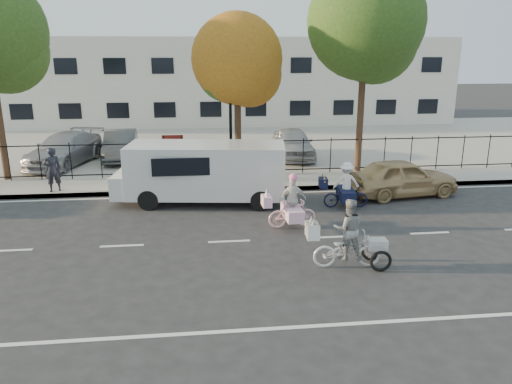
{
  "coord_description": "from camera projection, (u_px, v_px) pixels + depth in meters",
  "views": [
    {
      "loc": [
        -0.72,
        -13.29,
        5.34
      ],
      "look_at": [
        0.91,
        1.2,
        1.1
      ],
      "focal_mm": 35.0,
      "sensor_mm": 36.0,
      "label": 1
    }
  ],
  "objects": [
    {
      "name": "sidewalk",
      "position": [
        220.0,
        183.0,
        20.05
      ],
      "size": [
        60.0,
        2.2,
        0.15
      ],
      "primitive_type": "cube",
      "color": "#A8A399",
      "rests_on": "ground"
    },
    {
      "name": "ground",
      "position": [
        229.0,
        242.0,
        14.25
      ],
      "size": [
        120.0,
        120.0,
        0.0
      ],
      "primitive_type": "plane",
      "color": "#333334"
    },
    {
      "name": "street_sign",
      "position": [
        173.0,
        148.0,
        20.15
      ],
      "size": [
        0.85,
        0.06,
        1.8
      ],
      "color": "black",
      "rests_on": "sidewalk"
    },
    {
      "name": "gold_sedan",
      "position": [
        402.0,
        178.0,
        18.47
      ],
      "size": [
        4.31,
        2.26,
        1.4
      ],
      "primitive_type": "imported",
      "rotation": [
        0.0,
        0.0,
        1.72
      ],
      "color": "tan",
      "rests_on": "ground"
    },
    {
      "name": "tree_mid",
      "position": [
        241.0,
        64.0,
        20.06
      ],
      "size": [
        3.68,
        3.67,
        6.73
      ],
      "color": "#442D1D",
      "rests_on": "ground"
    },
    {
      "name": "unicorn_bike",
      "position": [
        291.0,
        208.0,
        15.19
      ],
      "size": [
        1.71,
        1.19,
        1.72
      ],
      "rotation": [
        0.0,
        0.0,
        1.62
      ],
      "color": "#FFC2C8",
      "rests_on": "ground"
    },
    {
      "name": "pedestrian",
      "position": [
        53.0,
        170.0,
        18.47
      ],
      "size": [
        0.72,
        0.64,
        1.67
      ],
      "primitive_type": "imported",
      "rotation": [
        0.0,
        0.0,
        3.63
      ],
      "color": "black",
      "rests_on": "sidewalk"
    },
    {
      "name": "lot_car_d",
      "position": [
        293.0,
        143.0,
        24.18
      ],
      "size": [
        1.71,
        4.22,
        1.44
      ],
      "primitive_type": "imported",
      "rotation": [
        0.0,
        0.0,
        -0.0
      ],
      "color": "#A1A4A8",
      "rests_on": "parking_lot"
    },
    {
      "name": "parking_lot",
      "position": [
        214.0,
        143.0,
        28.55
      ],
      "size": [
        60.0,
        15.6,
        0.15
      ],
      "primitive_type": "cube",
      "color": "#A8A399",
      "rests_on": "ground"
    },
    {
      "name": "lot_car_a",
      "position": [
        65.0,
        149.0,
        22.8
      ],
      "size": [
        3.22,
        5.22,
        1.41
      ],
      "primitive_type": "imported",
      "rotation": [
        0.0,
        0.0,
        -0.27
      ],
      "color": "#989A9F",
      "rests_on": "parking_lot"
    },
    {
      "name": "curb",
      "position": [
        221.0,
        191.0,
        19.05
      ],
      "size": [
        60.0,
        0.1,
        0.15
      ],
      "primitive_type": "cube",
      "color": "#A8A399",
      "rests_on": "ground"
    },
    {
      "name": "bull_bike",
      "position": [
        345.0,
        190.0,
        17.13
      ],
      "size": [
        1.74,
        1.2,
        1.6
      ],
      "rotation": [
        0.0,
        0.0,
        1.48
      ],
      "color": "black",
      "rests_on": "ground"
    },
    {
      "name": "lamppost",
      "position": [
        230.0,
        105.0,
        19.93
      ],
      "size": [
        0.36,
        0.36,
        4.33
      ],
      "color": "black",
      "rests_on": "sidewalk"
    },
    {
      "name": "iron_fence",
      "position": [
        219.0,
        158.0,
        20.87
      ],
      "size": [
        58.0,
        0.06,
        1.5
      ],
      "primitive_type": null,
      "color": "black",
      "rests_on": "sidewalk"
    },
    {
      "name": "white_van",
      "position": [
        204.0,
        171.0,
        17.52
      ],
      "size": [
        6.16,
        2.68,
        2.11
      ],
      "rotation": [
        0.0,
        0.0,
        -0.13
      ],
      "color": "white",
      "rests_on": "ground"
    },
    {
      "name": "building",
      "position": [
        209.0,
        80.0,
        37.27
      ],
      "size": [
        34.0,
        10.0,
        6.0
      ],
      "primitive_type": "cube",
      "color": "silver",
      "rests_on": "ground"
    },
    {
      "name": "lot_car_c",
      "position": [
        121.0,
        145.0,
        23.84
      ],
      "size": [
        1.78,
        4.27,
        1.37
      ],
      "primitive_type": "imported",
      "rotation": [
        0.0,
        0.0,
        0.08
      ],
      "color": "#44474A",
      "rests_on": "parking_lot"
    },
    {
      "name": "tree_east",
      "position": [
        368.0,
        27.0,
        20.22
      ],
      "size": [
        4.77,
        4.77,
        8.75
      ],
      "color": "#442D1D",
      "rests_on": "ground"
    },
    {
      "name": "zebra_trike",
      "position": [
        348.0,
        241.0,
        12.44
      ],
      "size": [
        2.09,
        0.81,
        1.79
      ],
      "rotation": [
        0.0,
        0.0,
        1.51
      ],
      "color": "white",
      "rests_on": "ground"
    },
    {
      "name": "road_markings",
      "position": [
        229.0,
        241.0,
        14.25
      ],
      "size": [
        60.0,
        9.52,
        0.01
      ],
      "primitive_type": null,
      "color": "silver",
      "rests_on": "ground"
    }
  ]
}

